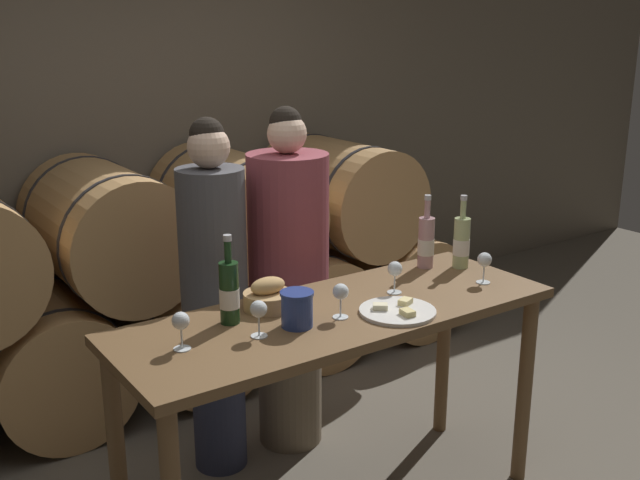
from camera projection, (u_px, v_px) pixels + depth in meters
stone_wall_back at (124, 90)px, 4.39m from camera, size 10.00×0.12×3.20m
barrel_stack at (176, 278)px, 4.19m from camera, size 3.67×0.98×1.29m
tasting_table at (338, 341)px, 2.92m from camera, size 1.77×0.63×0.91m
person_left at (215, 296)px, 3.27m from camera, size 0.29×0.29×1.61m
person_right at (289, 282)px, 3.48m from camera, size 0.37×0.37×1.63m
wine_bottle_red at (229, 292)px, 2.73m from camera, size 0.07×0.07×0.34m
wine_bottle_white at (461, 242)px, 3.35m from camera, size 0.07×0.07×0.33m
wine_bottle_rose at (426, 242)px, 3.36m from camera, size 0.07×0.07×0.33m
blue_crock at (297, 308)px, 2.71m from camera, size 0.12×0.12×0.13m
bread_basket at (268, 297)px, 2.88m from camera, size 0.19×0.19×0.13m
cheese_plate at (398, 311)px, 2.85m from camera, size 0.29×0.29×0.04m
wine_glass_far_left at (181, 323)px, 2.51m from camera, size 0.06×0.06×0.13m
wine_glass_left at (259, 311)px, 2.61m from camera, size 0.06×0.06×0.13m
wine_glass_center at (341, 293)px, 2.78m from camera, size 0.06×0.06×0.13m
wine_glass_right at (395, 270)px, 3.04m from camera, size 0.06×0.06×0.13m
wine_glass_far_right at (484, 261)px, 3.15m from camera, size 0.06×0.06×0.13m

